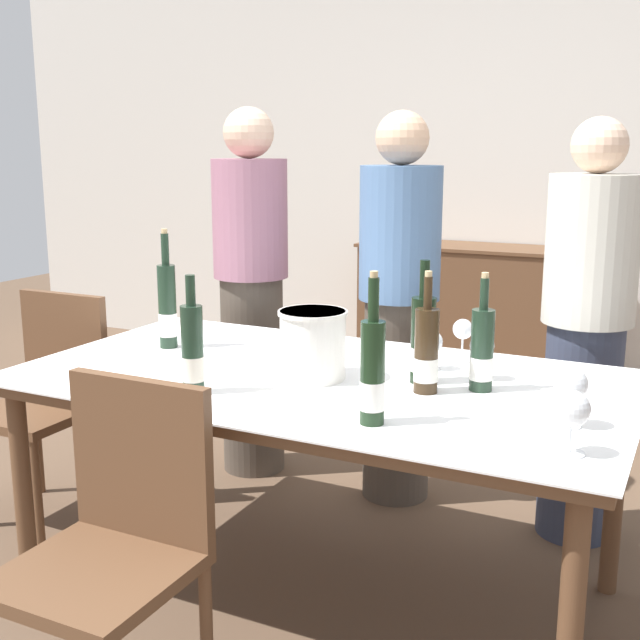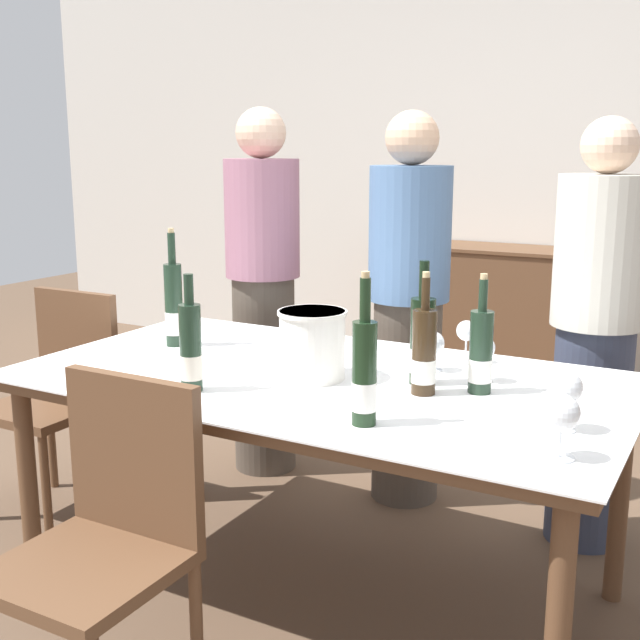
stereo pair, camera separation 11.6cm
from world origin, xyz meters
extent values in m
plane|color=brown|center=(0.00, 0.00, 0.00)|extent=(12.00, 12.00, 0.00)
cube|color=silver|center=(0.00, 2.92, 1.40)|extent=(8.00, 0.10, 2.80)
cube|color=brown|center=(-0.20, 2.63, 0.42)|extent=(1.45, 0.44, 0.85)
cube|color=brown|center=(-0.20, 2.63, 0.86)|extent=(1.49, 0.46, 0.02)
cylinder|color=brown|center=(-0.86, -0.44, 0.36)|extent=(0.06, 0.06, 0.71)
cylinder|color=brown|center=(0.86, -0.44, 0.36)|extent=(0.06, 0.06, 0.71)
cylinder|color=brown|center=(-0.86, 0.44, 0.36)|extent=(0.06, 0.06, 0.71)
cylinder|color=brown|center=(0.86, 0.44, 0.36)|extent=(0.06, 0.06, 0.71)
cube|color=brown|center=(0.00, 0.00, 0.73)|extent=(1.88, 1.03, 0.04)
cube|color=white|center=(0.00, 0.00, 0.75)|extent=(1.91, 1.06, 0.01)
cylinder|color=white|center=(-0.01, -0.03, 0.86)|extent=(0.20, 0.20, 0.22)
cylinder|color=white|center=(-0.01, -0.03, 0.96)|extent=(0.22, 0.22, 0.01)
cylinder|color=black|center=(0.32, -0.34, 0.89)|extent=(0.06, 0.06, 0.27)
cylinder|color=white|center=(0.32, -0.34, 0.83)|extent=(0.07, 0.07, 0.08)
cylinder|color=black|center=(0.32, -0.34, 1.08)|extent=(0.03, 0.03, 0.11)
cylinder|color=tan|center=(0.32, -0.34, 1.15)|extent=(0.02, 0.02, 0.02)
cylinder|color=#1E3323|center=(-0.65, 0.09, 0.90)|extent=(0.06, 0.06, 0.30)
cylinder|color=white|center=(-0.65, 0.09, 0.84)|extent=(0.07, 0.07, 0.08)
cylinder|color=#1E3323|center=(-0.65, 0.09, 1.11)|extent=(0.03, 0.03, 0.11)
cylinder|color=tan|center=(-0.65, 0.09, 1.17)|extent=(0.02, 0.02, 0.02)
cylinder|color=#1E3323|center=(-0.26, -0.32, 0.88)|extent=(0.06, 0.06, 0.26)
cylinder|color=silver|center=(-0.26, -0.32, 0.83)|extent=(0.07, 0.07, 0.07)
cylinder|color=#1E3323|center=(-0.26, -0.32, 1.06)|extent=(0.03, 0.03, 0.09)
cylinder|color=black|center=(0.31, 0.08, 0.88)|extent=(0.08, 0.08, 0.26)
cylinder|color=white|center=(0.31, 0.08, 0.83)|extent=(0.08, 0.08, 0.07)
cylinder|color=black|center=(0.31, 0.08, 1.07)|extent=(0.03, 0.03, 0.11)
cylinder|color=#332314|center=(0.35, -0.02, 0.88)|extent=(0.07, 0.07, 0.25)
cylinder|color=white|center=(0.35, -0.02, 0.82)|extent=(0.07, 0.07, 0.07)
cylinder|color=#332314|center=(0.35, -0.02, 1.05)|extent=(0.02, 0.02, 0.09)
cylinder|color=tan|center=(0.35, -0.02, 1.10)|extent=(0.02, 0.02, 0.02)
cylinder|color=#1E3323|center=(0.50, 0.07, 0.87)|extent=(0.07, 0.07, 0.24)
cylinder|color=white|center=(0.50, 0.07, 0.82)|extent=(0.07, 0.07, 0.07)
cylinder|color=#1E3323|center=(0.50, 0.07, 1.04)|extent=(0.03, 0.03, 0.09)
cylinder|color=tan|center=(0.50, 0.07, 1.10)|extent=(0.02, 0.02, 0.02)
cylinder|color=white|center=(0.82, -0.34, 0.75)|extent=(0.07, 0.07, 0.00)
cylinder|color=white|center=(0.82, -0.34, 0.80)|extent=(0.01, 0.01, 0.08)
sphere|color=white|center=(0.82, -0.34, 0.86)|extent=(0.09, 0.09, 0.09)
cylinder|color=white|center=(0.29, 0.23, 0.75)|extent=(0.06, 0.06, 0.00)
cylinder|color=white|center=(0.29, 0.23, 0.79)|extent=(0.01, 0.01, 0.06)
sphere|color=white|center=(0.29, 0.23, 0.84)|extent=(0.07, 0.07, 0.07)
cylinder|color=white|center=(0.78, -0.14, 0.75)|extent=(0.07, 0.07, 0.00)
cylinder|color=white|center=(0.78, -0.14, 0.80)|extent=(0.01, 0.01, 0.08)
sphere|color=white|center=(0.78, -0.14, 0.87)|extent=(0.09, 0.09, 0.09)
cylinder|color=white|center=(0.35, 0.37, 0.75)|extent=(0.06, 0.06, 0.00)
cylinder|color=white|center=(0.35, 0.37, 0.80)|extent=(0.01, 0.01, 0.08)
sphere|color=white|center=(0.35, 0.37, 0.86)|extent=(0.07, 0.07, 0.07)
cylinder|color=white|center=(0.47, 0.18, 0.75)|extent=(0.07, 0.07, 0.00)
cylinder|color=white|center=(0.47, 0.18, 0.80)|extent=(0.01, 0.01, 0.08)
sphere|color=white|center=(0.47, 0.18, 0.86)|extent=(0.08, 0.08, 0.08)
cylinder|color=brown|center=(-1.07, -0.18, 0.21)|extent=(0.03, 0.03, 0.42)
cylinder|color=brown|center=(-1.44, 0.18, 0.21)|extent=(0.03, 0.03, 0.42)
cylinder|color=brown|center=(-1.07, 0.18, 0.21)|extent=(0.03, 0.03, 0.42)
cube|color=brown|center=(-1.25, 0.00, 0.44)|extent=(0.42, 0.42, 0.04)
cube|color=brown|center=(-1.25, 0.19, 0.67)|extent=(0.42, 0.04, 0.43)
cylinder|color=brown|center=(-0.37, -0.66, 0.21)|extent=(0.03, 0.03, 0.43)
cylinder|color=brown|center=(0.00, -0.66, 0.21)|extent=(0.03, 0.03, 0.43)
cube|color=brown|center=(-0.19, -0.85, 0.45)|extent=(0.42, 0.42, 0.04)
cube|color=brown|center=(-0.19, -0.65, 0.68)|extent=(0.42, 0.04, 0.42)
cylinder|color=#51473D|center=(-0.75, 0.83, 0.45)|extent=(0.28, 0.28, 0.90)
cylinder|color=#9E667A|center=(-0.75, 0.83, 1.15)|extent=(0.33, 0.33, 0.51)
sphere|color=beige|center=(-0.75, 0.83, 1.52)|extent=(0.22, 0.22, 0.22)
cylinder|color=#51473D|center=(-0.06, 0.84, 0.43)|extent=(0.28, 0.28, 0.85)
cylinder|color=#4C6B93|center=(-0.06, 0.84, 1.12)|extent=(0.33, 0.33, 0.54)
sphere|color=#DBAD89|center=(-0.06, 0.84, 1.50)|extent=(0.21, 0.21, 0.21)
cylinder|color=#383F56|center=(0.69, 0.82, 0.42)|extent=(0.28, 0.28, 0.83)
cylinder|color=beige|center=(0.69, 0.82, 1.10)|extent=(0.33, 0.33, 0.54)
sphere|color=beige|center=(0.69, 0.82, 1.47)|extent=(0.20, 0.20, 0.20)
camera|label=1|loc=(1.08, -2.18, 1.45)|focal=45.00mm
camera|label=2|loc=(1.18, -2.13, 1.45)|focal=45.00mm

